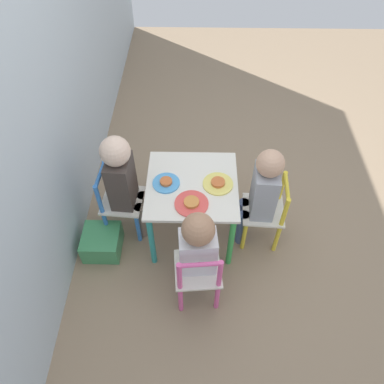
{
  "coord_description": "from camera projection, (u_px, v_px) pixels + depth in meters",
  "views": [
    {
      "loc": [
        -1.49,
        -0.03,
        2.18
      ],
      "look_at": [
        0.0,
        0.0,
        0.42
      ],
      "focal_mm": 35.0,
      "sensor_mm": 36.0,
      "label": 1
    }
  ],
  "objects": [
    {
      "name": "child_front",
      "position": [
        261.0,
        191.0,
        2.25
      ],
      "size": [
        0.21,
        0.22,
        0.79
      ],
      "rotation": [
        0.0,
        0.0,
        -3.2
      ],
      "color": "#4C608E",
      "rests_on": "ground_plane"
    },
    {
      "name": "plate_left",
      "position": [
        191.0,
        203.0,
        2.14
      ],
      "size": [
        0.2,
        0.2,
        0.03
      ],
      "color": "#E54C47",
      "rests_on": "kids_table"
    },
    {
      "name": "child_back",
      "position": [
        123.0,
        179.0,
        2.27
      ],
      "size": [
        0.21,
        0.23,
        0.82
      ],
      "rotation": [
        0.0,
        0.0,
        -0.08
      ],
      "color": "#7A6B5B",
      "rests_on": "ground_plane"
    },
    {
      "name": "chair_blue",
      "position": [
        120.0,
        202.0,
        2.46
      ],
      "size": [
        0.28,
        0.28,
        0.53
      ],
      "rotation": [
        0.0,
        0.0,
        -0.08
      ],
      "color": "silver",
      "rests_on": "ground_plane"
    },
    {
      "name": "kids_table",
      "position": [
        192.0,
        193.0,
        2.31
      ],
      "size": [
        0.55,
        0.55,
        0.5
      ],
      "color": "silver",
      "rests_on": "ground_plane"
    },
    {
      "name": "plate_back",
      "position": [
        166.0,
        183.0,
        2.24
      ],
      "size": [
        0.16,
        0.16,
        0.03
      ],
      "color": "#4C9EE0",
      "rests_on": "kids_table"
    },
    {
      "name": "child_left",
      "position": [
        198.0,
        247.0,
        2.01
      ],
      "size": [
        0.23,
        0.21,
        0.74
      ],
      "rotation": [
        0.0,
        0.0,
        -4.62
      ],
      "color": "#4C608E",
      "rests_on": "ground_plane"
    },
    {
      "name": "storage_bin",
      "position": [
        102.0,
        242.0,
        2.47
      ],
      "size": [
        0.24,
        0.24,
        0.16
      ],
      "color": "#3D8E56",
      "rests_on": "ground_plane"
    },
    {
      "name": "plate_front",
      "position": [
        218.0,
        183.0,
        2.24
      ],
      "size": [
        0.18,
        0.18,
        0.03
      ],
      "color": "#EADB66",
      "rests_on": "kids_table"
    },
    {
      "name": "chair_pink",
      "position": [
        198.0,
        274.0,
        2.12
      ],
      "size": [
        0.28,
        0.28,
        0.53
      ],
      "rotation": [
        0.0,
        0.0,
        -4.62
      ],
      "color": "silver",
      "rests_on": "ground_plane"
    },
    {
      "name": "ground_plane",
      "position": [
        192.0,
        231.0,
        2.63
      ],
      "size": [
        6.0,
        6.0,
        0.0
      ],
      "primitive_type": "plane",
      "color": "#8C755B"
    },
    {
      "name": "chair_yellow",
      "position": [
        266.0,
        212.0,
        2.4
      ],
      "size": [
        0.27,
        0.27,
        0.53
      ],
      "rotation": [
        0.0,
        0.0,
        -3.2
      ],
      "color": "silver",
      "rests_on": "ground_plane"
    },
    {
      "name": "house_wall",
      "position": [
        12.0,
        61.0,
        1.65
      ],
      "size": [
        6.0,
        0.06,
        2.6
      ],
      "color": "#B2C1CC",
      "rests_on": "ground_plane"
    }
  ]
}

